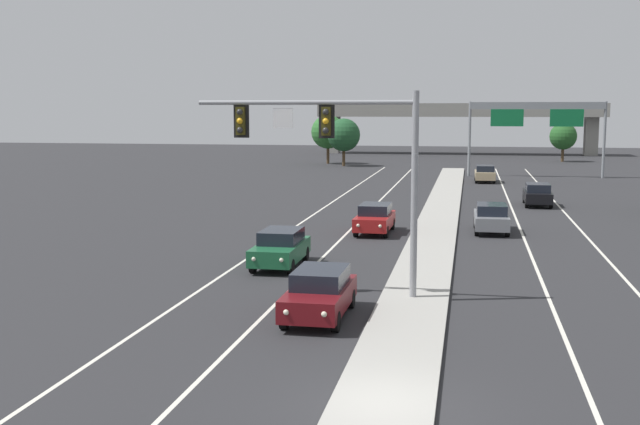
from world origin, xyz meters
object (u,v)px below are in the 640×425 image
at_px(highway_sign_gantry, 537,115).
at_px(tree_far_right_b, 563,136).
at_px(tree_far_left_a, 328,132).
at_px(car_receding_tan, 485,173).
at_px(car_receding_grey, 491,217).
at_px(car_oncoming_darkred, 320,293).
at_px(car_oncoming_red, 375,218).
at_px(car_receding_black, 538,194).
at_px(overhead_signal_mast, 342,148).
at_px(tree_far_left_c, 344,135).
at_px(car_oncoming_green, 280,248).

bearing_deg(highway_sign_gantry, tree_far_right_b, 77.86).
bearing_deg(tree_far_left_a, car_receding_tan, -49.70).
xyz_separation_m(car_receding_grey, tree_far_left_a, (-18.69, 53.02, 3.14)).
distance_m(car_oncoming_darkred, car_oncoming_red, 17.95).
bearing_deg(car_receding_black, car_oncoming_red, -124.18).
relative_size(overhead_signal_mast, tree_far_right_b, 1.57).
bearing_deg(tree_far_left_c, car_oncoming_darkred, -81.56).
distance_m(car_oncoming_darkred, car_receding_black, 33.64).
distance_m(overhead_signal_mast, car_oncoming_green, 7.69).
bearing_deg(car_oncoming_red, car_receding_grey, 12.99).
distance_m(highway_sign_gantry, tree_far_left_c, 24.46).
height_order(car_oncoming_green, tree_far_left_c, tree_far_left_c).
relative_size(car_receding_grey, car_receding_black, 1.00).
xyz_separation_m(car_oncoming_green, tree_far_left_c, (-6.95, 60.67, 2.88)).
height_order(overhead_signal_mast, car_oncoming_green, overhead_signal_mast).
relative_size(car_receding_grey, tree_far_left_a, 0.74).
bearing_deg(overhead_signal_mast, tree_far_left_a, 100.63).
relative_size(car_oncoming_darkred, car_receding_grey, 1.00).
bearing_deg(car_oncoming_red, car_receding_black, 55.82).
distance_m(overhead_signal_mast, car_oncoming_red, 15.79).
distance_m(overhead_signal_mast, tree_far_left_c, 66.64).
bearing_deg(car_oncoming_green, tree_far_left_c, 96.53).
relative_size(car_oncoming_red, car_receding_tan, 1.00).
relative_size(car_oncoming_red, tree_far_left_c, 0.79).
relative_size(overhead_signal_mast, car_oncoming_green, 1.76).
distance_m(overhead_signal_mast, car_receding_black, 31.17).
bearing_deg(tree_far_left_c, tree_far_right_b, 26.36).
bearing_deg(highway_sign_gantry, car_oncoming_green, -106.33).
bearing_deg(car_oncoming_green, car_oncoming_red, 73.92).
height_order(car_receding_grey, tree_far_right_b, tree_far_right_b).
bearing_deg(car_receding_grey, car_receding_tan, 89.70).
xyz_separation_m(car_oncoming_red, car_receding_tan, (6.42, 32.24, 0.00)).
height_order(overhead_signal_mast, tree_far_left_a, overhead_signal_mast).
height_order(overhead_signal_mast, highway_sign_gantry, highway_sign_gantry).
bearing_deg(car_receding_grey, car_oncoming_darkred, -106.94).
bearing_deg(overhead_signal_mast, highway_sign_gantry, 78.68).
relative_size(car_receding_black, tree_far_right_b, 0.89).
xyz_separation_m(highway_sign_gantry, tree_far_right_b, (5.39, 25.06, -2.88)).
bearing_deg(overhead_signal_mast, tree_far_left_c, 99.03).
xyz_separation_m(overhead_signal_mast, car_receding_black, (9.12, 29.46, -4.54)).
relative_size(car_receding_grey, tree_far_right_b, 0.89).
relative_size(car_receding_black, tree_far_left_a, 0.74).
bearing_deg(car_receding_black, car_oncoming_darkred, -106.21).
height_order(tree_far_right_b, tree_far_left_c, tree_far_left_c).
bearing_deg(car_oncoming_darkred, highway_sign_gantry, 78.97).
bearing_deg(car_receding_black, highway_sign_gantry, 86.08).
distance_m(car_receding_grey, tree_far_right_b, 63.38).
bearing_deg(tree_far_right_b, car_receding_black, -98.12).
bearing_deg(car_receding_black, car_oncoming_green, -117.41).
distance_m(car_receding_grey, tree_far_left_a, 56.31).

